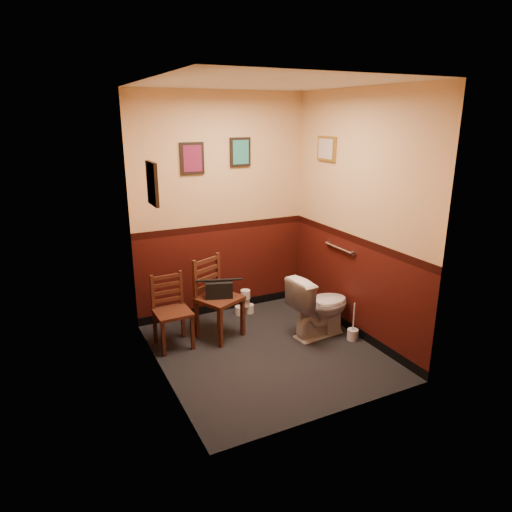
% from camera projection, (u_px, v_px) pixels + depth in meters
% --- Properties ---
extents(floor, '(2.20, 2.40, 0.00)m').
position_uv_depth(floor, '(266.00, 351.00, 4.89)').
color(floor, black).
rests_on(floor, ground).
extents(ceiling, '(2.20, 2.40, 0.00)m').
position_uv_depth(ceiling, '(268.00, 83.00, 4.09)').
color(ceiling, silver).
rests_on(ceiling, ground).
extents(wall_back, '(2.20, 0.00, 2.70)m').
position_uv_depth(wall_back, '(221.00, 208.00, 5.51)').
color(wall_back, '#390E09').
rests_on(wall_back, ground).
extents(wall_front, '(2.20, 0.00, 2.70)m').
position_uv_depth(wall_front, '(340.00, 263.00, 3.46)').
color(wall_front, '#390E09').
rests_on(wall_front, ground).
extents(wall_left, '(0.00, 2.40, 2.70)m').
position_uv_depth(wall_left, '(157.00, 242.00, 4.02)').
color(wall_left, '#390E09').
rests_on(wall_left, ground).
extents(wall_right, '(0.00, 2.40, 2.70)m').
position_uv_depth(wall_right, '(357.00, 218.00, 4.95)').
color(wall_right, '#390E09').
rests_on(wall_right, ground).
extents(grab_bar, '(0.05, 0.56, 0.06)m').
position_uv_depth(grab_bar, '(339.00, 248.00, 5.27)').
color(grab_bar, silver).
rests_on(grab_bar, wall_right).
extents(framed_print_back_a, '(0.28, 0.04, 0.36)m').
position_uv_depth(framed_print_back_a, '(192.00, 158.00, 5.17)').
color(framed_print_back_a, black).
rests_on(framed_print_back_a, wall_back).
extents(framed_print_back_b, '(0.26, 0.04, 0.34)m').
position_uv_depth(framed_print_back_b, '(240.00, 152.00, 5.41)').
color(framed_print_back_b, black).
rests_on(framed_print_back_b, wall_back).
extents(framed_print_left, '(0.04, 0.30, 0.38)m').
position_uv_depth(framed_print_left, '(153.00, 184.00, 3.97)').
color(framed_print_left, black).
rests_on(framed_print_left, wall_left).
extents(framed_print_right, '(0.04, 0.34, 0.28)m').
position_uv_depth(framed_print_right, '(327.00, 149.00, 5.25)').
color(framed_print_right, olive).
rests_on(framed_print_right, wall_right).
extents(toilet, '(0.76, 0.46, 0.71)m').
position_uv_depth(toilet, '(320.00, 306.00, 5.15)').
color(toilet, white).
rests_on(toilet, floor).
extents(toilet_brush, '(0.12, 0.12, 0.44)m').
position_uv_depth(toilet_brush, '(353.00, 334.00, 5.12)').
color(toilet_brush, silver).
rests_on(toilet_brush, floor).
extents(chair_left, '(0.38, 0.38, 0.80)m').
position_uv_depth(chair_left, '(171.00, 311.00, 4.91)').
color(chair_left, '#502518').
rests_on(chair_left, floor).
extents(chair_right, '(0.57, 0.57, 0.92)m').
position_uv_depth(chair_right, '(217.00, 298.00, 5.11)').
color(chair_right, '#502518').
rests_on(chair_right, floor).
extents(handbag, '(0.33, 0.24, 0.22)m').
position_uv_depth(handbag, '(219.00, 289.00, 5.06)').
color(handbag, black).
rests_on(handbag, chair_right).
extents(tp_stack, '(0.25, 0.15, 0.33)m').
position_uv_depth(tp_stack, '(245.00, 304.00, 5.76)').
color(tp_stack, silver).
rests_on(tp_stack, floor).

